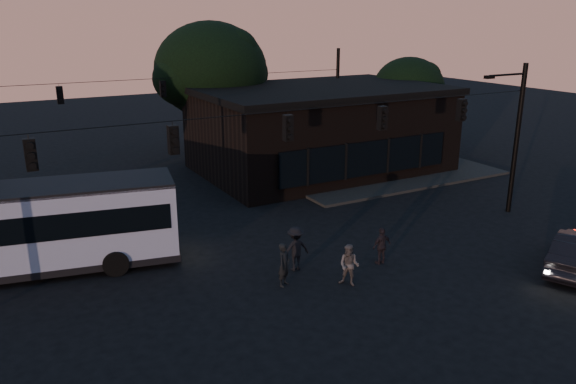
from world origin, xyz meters
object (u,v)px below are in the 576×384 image
pedestrian_a (284,265)px  pedestrian_c (382,246)px  bus (11,227)px  pedestrian_b (349,265)px  building (320,129)px  pedestrian_d (296,248)px

pedestrian_a → pedestrian_c: pedestrian_a is taller
bus → pedestrian_b: bearing=-22.4°
building → pedestrian_c: size_ratio=9.98×
pedestrian_a → pedestrian_b: (2.12, -1.15, -0.04)m
bus → pedestrian_a: bus is taller
bus → pedestrian_a: bearing=-23.5°
building → bus: size_ratio=1.22×
pedestrian_a → pedestrian_c: (4.38, -0.19, -0.07)m
pedestrian_a → pedestrian_d: size_ratio=0.93×
pedestrian_a → pedestrian_b: bearing=-62.1°
building → pedestrian_d: bearing=-125.5°
building → pedestrian_d: size_ratio=8.57×
pedestrian_b → pedestrian_d: bearing=169.3°
bus → pedestrian_c: (12.98, -6.12, -1.17)m
bus → pedestrian_b: bus is taller
pedestrian_a → pedestrian_d: 1.45m
bus → pedestrian_c: bus is taller
pedestrian_c → pedestrian_d: bearing=-23.9°
pedestrian_a → pedestrian_c: size_ratio=1.09×
pedestrian_b → pedestrian_c: bearing=75.7°
bus → building: bearing=33.6°
pedestrian_c → pedestrian_b: bearing=18.5°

